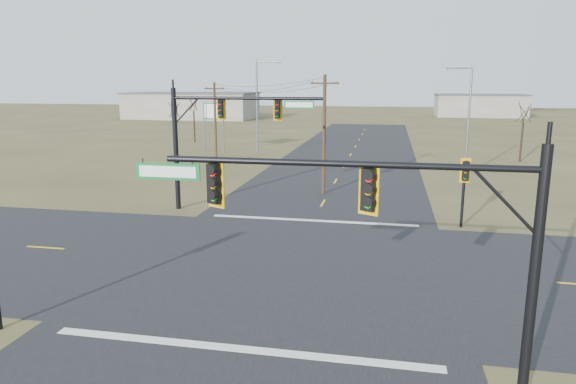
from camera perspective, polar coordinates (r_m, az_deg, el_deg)
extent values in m
plane|color=brown|center=(22.83, -0.02, -8.09)|extent=(320.00, 320.00, 0.00)
cube|color=black|center=(22.83, -0.02, -8.06)|extent=(160.00, 14.00, 0.02)
cube|color=black|center=(22.83, -0.02, -8.06)|extent=(14.00, 160.00, 0.02)
cube|color=silver|center=(16.18, -5.43, -16.94)|extent=(12.00, 0.40, 0.01)
cube|color=silver|center=(29.88, 2.78, -3.17)|extent=(12.00, 0.40, 0.01)
cylinder|color=black|center=(13.84, 25.65, -8.63)|extent=(0.26, 0.26, 6.49)
cylinder|color=black|center=(12.76, 6.19, 3.14)|extent=(9.27, 0.17, 0.17)
cube|color=#0E6328|center=(14.01, -13.22, 2.23)|extent=(1.80, 0.05, 0.45)
cylinder|color=black|center=(32.84, -12.35, 4.62)|extent=(0.30, 0.30, 7.56)
cylinder|color=black|center=(31.05, -4.68, 10.34)|extent=(9.18, 0.19, 0.19)
cube|color=#0E6328|center=(30.35, 1.25, 9.68)|extent=(1.80, 0.05, 0.45)
cylinder|color=black|center=(29.75, 18.88, -0.24)|extent=(0.16, 0.16, 3.74)
cylinder|color=#412B1C|center=(36.58, 4.03, 6.29)|extent=(0.24, 0.24, 8.44)
cube|color=#412B1C|center=(36.40, 4.11, 11.96)|extent=(2.05, 0.49, 0.12)
cylinder|color=#412B1C|center=(50.94, -8.08, 7.52)|extent=(0.23, 0.23, 7.93)
cube|color=#412B1C|center=(50.79, -8.19, 11.31)|extent=(1.94, 0.40, 0.12)
cylinder|color=slate|center=(60.15, -9.28, 7.07)|extent=(0.15, 0.15, 5.67)
cylinder|color=slate|center=(59.40, -7.22, 7.07)|extent=(0.15, 0.15, 5.67)
cube|color=#0E6328|center=(59.63, -8.31, 8.88)|extent=(2.78, 1.35, 1.89)
cylinder|color=slate|center=(45.74, 19.40, 7.29)|extent=(0.19, 0.19, 9.25)
cylinder|color=slate|center=(45.50, 18.38, 12.93)|extent=(2.22, 0.11, 0.11)
cube|color=slate|center=(45.38, 16.95, 12.90)|extent=(0.56, 0.40, 0.17)
cylinder|color=slate|center=(59.22, -3.46, 9.42)|extent=(0.21, 0.21, 10.39)
cylinder|color=slate|center=(58.90, -2.31, 14.27)|extent=(2.49, 0.12, 0.12)
cube|color=slate|center=(58.62, -1.09, 14.20)|extent=(0.61, 0.35, 0.19)
cylinder|color=black|center=(58.36, -12.41, 6.06)|extent=(0.21, 0.21, 4.17)
cylinder|color=black|center=(70.66, -10.37, 7.18)|extent=(0.20, 0.20, 4.29)
cylinder|color=black|center=(57.26, 24.50, 5.06)|extent=(0.21, 0.21, 3.99)
cube|color=#A0998E|center=(119.61, -10.63, 9.36)|extent=(28.00, 14.00, 5.50)
cube|color=#A0998E|center=(132.79, 20.47, 8.95)|extent=(20.00, 12.00, 5.00)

